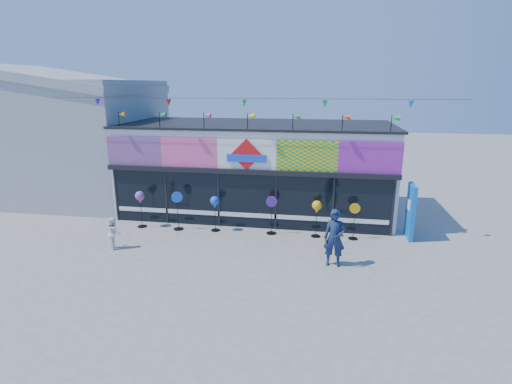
% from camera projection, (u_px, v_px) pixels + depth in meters
% --- Properties ---
extents(ground, '(80.00, 80.00, 0.00)m').
position_uv_depth(ground, '(228.00, 262.00, 13.53)').
color(ground, slate).
rests_on(ground, ground).
extents(kite_shop, '(16.00, 5.70, 5.31)m').
position_uv_depth(kite_shop, '(257.00, 168.00, 18.65)').
color(kite_shop, silver).
rests_on(kite_shop, ground).
extents(neighbour_building, '(8.18, 7.20, 6.87)m').
position_uv_depth(neighbour_building, '(73.00, 136.00, 20.95)').
color(neighbour_building, '#9DA0A2').
rests_on(neighbour_building, ground).
extents(blue_sign, '(0.19, 1.07, 2.13)m').
position_uv_depth(blue_sign, '(411.00, 211.00, 15.38)').
color(blue_sign, blue).
rests_on(blue_sign, ground).
extents(spinner_0, '(0.39, 0.39, 1.55)m').
position_uv_depth(spinner_0, '(140.00, 198.00, 16.51)').
color(spinner_0, black).
rests_on(spinner_0, ground).
extents(spinner_1, '(0.43, 0.41, 1.61)m').
position_uv_depth(spinner_1, '(178.00, 210.00, 16.32)').
color(spinner_1, black).
rests_on(spinner_1, ground).
extents(spinner_2, '(0.37, 0.37, 1.46)m').
position_uv_depth(spinner_2, '(215.00, 203.00, 16.09)').
color(spinner_2, black).
rests_on(spinner_2, ground).
extents(spinner_3, '(0.44, 0.40, 1.56)m').
position_uv_depth(spinner_3, '(271.00, 214.00, 15.86)').
color(spinner_3, black).
rests_on(spinner_3, ground).
extents(spinner_4, '(0.37, 0.37, 1.47)m').
position_uv_depth(spinner_4, '(317.00, 208.00, 15.45)').
color(spinner_4, black).
rests_on(spinner_4, ground).
extents(spinner_5, '(0.41, 0.37, 1.44)m').
position_uv_depth(spinner_5, '(354.00, 220.00, 15.31)').
color(spinner_5, black).
rests_on(spinner_5, ground).
extents(adult_man, '(0.73, 0.51, 1.93)m').
position_uv_depth(adult_man, '(335.00, 238.00, 13.01)').
color(adult_man, '#172348').
rests_on(adult_man, ground).
extents(child, '(0.62, 0.65, 1.17)m').
position_uv_depth(child, '(114.00, 233.00, 14.54)').
color(child, white).
rests_on(child, ground).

